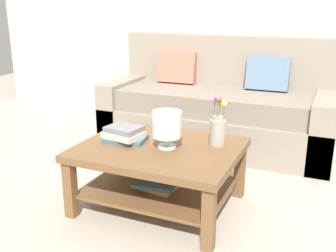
# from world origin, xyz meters

# --- Properties ---
(ground_plane) EXTENTS (10.00, 10.00, 0.00)m
(ground_plane) POSITION_xyz_m (0.00, 0.00, 0.00)
(ground_plane) COLOR #ADA393
(back_wall) EXTENTS (6.40, 0.12, 2.70)m
(back_wall) POSITION_xyz_m (0.00, 1.65, 1.35)
(back_wall) COLOR beige
(back_wall) RESTS_ON ground
(couch) EXTENTS (2.20, 0.90, 1.06)m
(couch) POSITION_xyz_m (-0.00, 1.01, 0.36)
(couch) COLOR gray
(couch) RESTS_ON ground
(coffee_table) EXTENTS (1.06, 0.84, 0.45)m
(coffee_table) POSITION_xyz_m (0.01, -0.42, 0.32)
(coffee_table) COLOR brown
(coffee_table) RESTS_ON ground
(book_stack_main) EXTENTS (0.30, 0.24, 0.11)m
(book_stack_main) POSITION_xyz_m (-0.26, -0.42, 0.50)
(book_stack_main) COLOR #3D6075
(book_stack_main) RESTS_ON coffee_table
(glass_hurricane_vase) EXTENTS (0.20, 0.20, 0.25)m
(glass_hurricane_vase) POSITION_xyz_m (0.07, -0.42, 0.60)
(glass_hurricane_vase) COLOR silver
(glass_hurricane_vase) RESTS_ON coffee_table
(flower_pitcher) EXTENTS (0.11, 0.11, 0.37)m
(flower_pitcher) POSITION_xyz_m (0.36, -0.24, 0.58)
(flower_pitcher) COLOR #9E998E
(flower_pitcher) RESTS_ON coffee_table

